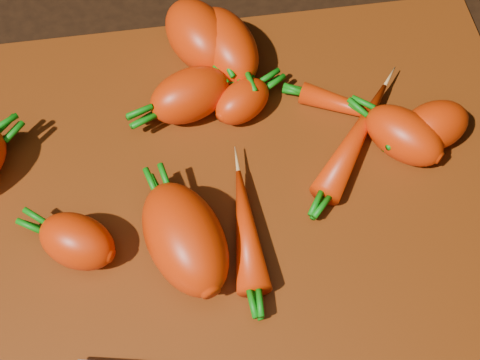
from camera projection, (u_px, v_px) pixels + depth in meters
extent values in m
cube|color=black|center=(242.00, 211.00, 0.56)|extent=(2.00, 2.00, 0.01)
cube|color=#5D260A|center=(242.00, 205.00, 0.55)|extent=(0.50, 0.40, 0.01)
ellipsoid|color=red|center=(77.00, 241.00, 0.50)|extent=(0.07, 0.07, 0.04)
ellipsoid|color=red|center=(226.00, 46.00, 0.59)|extent=(0.07, 0.10, 0.05)
ellipsoid|color=red|center=(185.00, 238.00, 0.50)|extent=(0.08, 0.11, 0.06)
ellipsoid|color=red|center=(190.00, 95.00, 0.57)|extent=(0.08, 0.07, 0.05)
ellipsoid|color=red|center=(242.00, 101.00, 0.57)|extent=(0.06, 0.06, 0.03)
ellipsoid|color=red|center=(404.00, 135.00, 0.55)|extent=(0.08, 0.08, 0.04)
ellipsoid|color=red|center=(356.00, 138.00, 0.56)|extent=(0.10, 0.12, 0.03)
ellipsoid|color=red|center=(363.00, 111.00, 0.58)|extent=(0.11, 0.07, 0.02)
ellipsoid|color=red|center=(246.00, 228.00, 0.52)|extent=(0.03, 0.10, 0.03)
ellipsoid|color=red|center=(199.00, 36.00, 0.60)|extent=(0.08, 0.10, 0.05)
ellipsoid|color=red|center=(434.00, 126.00, 0.56)|extent=(0.07, 0.06, 0.04)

